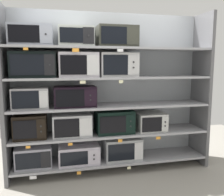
{
  "coord_description": "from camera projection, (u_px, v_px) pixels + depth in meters",
  "views": [
    {
      "loc": [
        -0.77,
        -3.36,
        1.57
      ],
      "look_at": [
        0.0,
        0.0,
        1.09
      ],
      "focal_mm": 38.4,
      "sensor_mm": 36.0,
      "label": 1
    }
  ],
  "objects": [
    {
      "name": "shelf_0",
      "position": [
        112.0,
        159.0,
        3.61
      ],
      "size": [
        2.83,
        0.51,
        0.03
      ],
      "primitive_type": "cube",
      "color": "#99999E",
      "rests_on": "ground"
    },
    {
      "name": "price_tag_6",
      "position": [
        158.0,
        138.0,
        3.44
      ],
      "size": [
        0.07,
        0.0,
        0.04
      ],
      "primitive_type": "cube",
      "color": "orange"
    },
    {
      "name": "shelf_3",
      "position": [
        112.0,
        78.0,
        3.43
      ],
      "size": [
        2.83,
        0.51,
        0.03
      ],
      "primitive_type": "cube",
      "color": "#99999E"
    },
    {
      "name": "price_tag_0",
      "position": [
        33.0,
        178.0,
        3.12
      ],
      "size": [
        0.09,
        0.0,
        0.04
      ],
      "primitive_type": "cube",
      "color": "white"
    },
    {
      "name": "microwave_13",
      "position": [
        76.0,
        37.0,
        3.24
      ],
      "size": [
        0.46,
        0.44,
        0.26
      ],
      "color": "#B8BEB6",
      "rests_on": "shelf_4"
    },
    {
      "name": "microwave_10",
      "position": [
        78.0,
        65.0,
        3.3
      ],
      "size": [
        0.53,
        0.43,
        0.33
      ],
      "color": "#BDB7C0",
      "rests_on": "shelf_3"
    },
    {
      "name": "microwave_7",
      "position": [
        31.0,
        98.0,
        3.22
      ],
      "size": [
        0.47,
        0.35,
        0.27
      ],
      "color": "#A5A4A7",
      "rests_on": "shelf_2"
    },
    {
      "name": "price_tag_9",
      "position": [
        26.0,
        49.0,
        2.88
      ],
      "size": [
        0.06,
        0.0,
        0.03
      ],
      "primitive_type": "cube",
      "color": "orange"
    },
    {
      "name": "microwave_12",
      "position": [
        31.0,
        35.0,
        3.11
      ],
      "size": [
        0.55,
        0.36,
        0.27
      ],
      "color": "#999FAE",
      "rests_on": "shelf_4"
    },
    {
      "name": "shelf_1",
      "position": [
        112.0,
        133.0,
        3.55
      ],
      "size": [
        2.83,
        0.51,
        0.03
      ],
      "primitive_type": "cube",
      "color": "#99999E"
    },
    {
      "name": "shelf_4",
      "position": [
        112.0,
        49.0,
        3.38
      ],
      "size": [
        2.83,
        0.51,
        0.03
      ],
      "primitive_type": "cube",
      "color": "#99999E"
    },
    {
      "name": "price_tag_10",
      "position": [
        76.0,
        50.0,
        3.02
      ],
      "size": [
        0.08,
        0.0,
        0.05
      ],
      "primitive_type": "cube",
      "color": "orange"
    },
    {
      "name": "price_tag_8",
      "position": [
        121.0,
        82.0,
        3.21
      ],
      "size": [
        0.06,
        0.0,
        0.04
      ],
      "primitive_type": "cube",
      "color": "beige"
    },
    {
      "name": "price_tag_1",
      "position": [
        79.0,
        173.0,
        3.25
      ],
      "size": [
        0.06,
        0.0,
        0.04
      ],
      "primitive_type": "cube",
      "color": "orange"
    },
    {
      "name": "microwave_6",
      "position": [
        150.0,
        121.0,
        3.66
      ],
      "size": [
        0.43,
        0.42,
        0.27
      ],
      "color": "#BBBBB7",
      "rests_on": "shelf_1"
    },
    {
      "name": "microwave_14",
      "position": [
        117.0,
        37.0,
        3.37
      ],
      "size": [
        0.55,
        0.37,
        0.29
      ],
      "color": "#33342B",
      "rests_on": "shelf_4"
    },
    {
      "name": "price_tag_2",
      "position": [
        129.0,
        168.0,
        3.41
      ],
      "size": [
        0.05,
        0.0,
        0.04
      ],
      "primitive_type": "cube",
      "color": "beige"
    },
    {
      "name": "microwave_1",
      "position": [
        79.0,
        153.0,
        3.47
      ],
      "size": [
        0.58,
        0.42,
        0.26
      ],
      "color": "#B8B1BF",
      "rests_on": "shelf_0"
    },
    {
      "name": "upright_left",
      "position": [
        5.0,
        95.0,
        3.14
      ],
      "size": [
        0.05,
        0.51,
        2.34
      ],
      "primitive_type": "cube",
      "color": "#5B5B5E",
      "rests_on": "ground"
    },
    {
      "name": "upright_right",
      "position": [
        201.0,
        90.0,
        3.78
      ],
      "size": [
        0.05,
        0.51,
        2.34
      ],
      "primitive_type": "cube",
      "color": "#5B5B5E",
      "rests_on": "ground"
    },
    {
      "name": "price_tag_7",
      "position": [
        83.0,
        82.0,
        3.09
      ],
      "size": [
        0.08,
        0.0,
        0.04
      ],
      "primitive_type": "cube",
      "color": "beige"
    },
    {
      "name": "microwave_8",
      "position": [
        75.0,
        96.0,
        3.35
      ],
      "size": [
        0.57,
        0.37,
        0.28
      ],
      "color": "black",
      "rests_on": "shelf_2"
    },
    {
      "name": "price_tag_3",
      "position": [
        28.0,
        147.0,
        3.05
      ],
      "size": [
        0.06,
        0.0,
        0.03
      ],
      "primitive_type": "cube",
      "color": "orange"
    },
    {
      "name": "back_panel",
      "position": [
        108.0,
        90.0,
        3.73
      ],
      "size": [
        3.03,
        0.04,
        2.34
      ],
      "primitive_type": "cube",
      "color": "#9EA3A8",
      "rests_on": "ground"
    },
    {
      "name": "microwave_9",
      "position": [
        34.0,
        65.0,
        3.17
      ],
      "size": [
        0.58,
        0.37,
        0.34
      ],
      "color": "black",
      "rests_on": "shelf_3"
    },
    {
      "name": "microwave_4",
      "position": [
        72.0,
        124.0,
        3.39
      ],
      "size": [
        0.53,
        0.39,
        0.3
      ],
      "color": "silver",
      "rests_on": "shelf_1"
    },
    {
      "name": "microwave_2",
      "position": [
        122.0,
        148.0,
        3.61
      ],
      "size": [
        0.55,
        0.37,
        0.31
      ],
      "color": "#A2A6A8",
      "rests_on": "shelf_0"
    },
    {
      "name": "price_tag_4",
      "position": [
        70.0,
        144.0,
        3.17
      ],
      "size": [
        0.06,
        0.0,
        0.04
      ],
      "primitive_type": "cube",
      "color": "orange"
    },
    {
      "name": "microwave_5",
      "position": [
        114.0,
        121.0,
        3.53
      ],
      "size": [
        0.54,
        0.41,
        0.33
      ],
      "color": "black",
      "rests_on": "shelf_1"
    },
    {
      "name": "price_tag_11",
      "position": [
        120.0,
        50.0,
        3.15
      ],
      "size": [
        0.08,
        0.0,
        0.04
      ],
      "primitive_type": "cube",
      "color": "white"
    },
    {
      "name": "price_tag_5",
      "position": [
        120.0,
        141.0,
        3.32
      ],
      "size": [
        0.06,
        0.0,
        0.04
      ],
      "primitive_type": "cube",
      "color": "orange"
    },
    {
      "name": "microwave_11",
      "position": [
        118.0,
        65.0,
        3.42
      ],
      "size": [
        0.53,
        0.4,
        0.33
      ],
      "color": "#BBBAB9",
      "rests_on": "shelf_3"
    },
    {
      "name": "shelf_2",
      "position": [
        112.0,
        106.0,
        3.49
      ],
      "size": [
        2.83,
        0.51,
        0.03
      ],
      "primitive_type": "cube",
      "color": "#99999E"
    },
    {
      "name": "microwave_0",
      "position": [
        34.0,
        156.0,
        3.33
      ],
      "size": [
        0.48,
        0.36,
        0.28
      ],
      "color": "#9F9EAC",
      "rests_on": "shelf_0"
    },
    {
      "name": "microwave_3",
      "position": [
        31.0,
        126.0,
        3.27
      ],
      "size": [
        0.43,
        0.39,
        0.33
      ],
      "color": "black",
      "rests_on": "shelf_1"
    }
  ]
}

